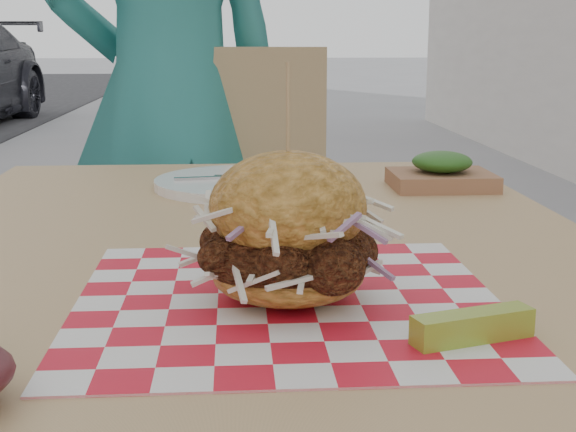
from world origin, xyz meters
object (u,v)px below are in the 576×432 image
at_px(patio_table, 250,319).
at_px(patio_chair, 243,219).
at_px(sandwich, 288,236).
at_px(diner, 170,99).

relative_size(patio_table, patio_chair, 1.26).
height_order(patio_table, patio_chair, patio_chair).
height_order(patio_table, sandwich, sandwich).
distance_m(patio_table, sandwich, 0.22).
distance_m(patio_table, patio_chair, 1.03).
relative_size(diner, patio_chair, 1.74).
xyz_separation_m(diner, patio_table, (0.17, -1.14, -0.15)).
bearing_deg(sandwich, patio_chair, 91.14).
bearing_deg(patio_chair, sandwich, -85.67).
bearing_deg(diner, patio_chair, 128.42).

